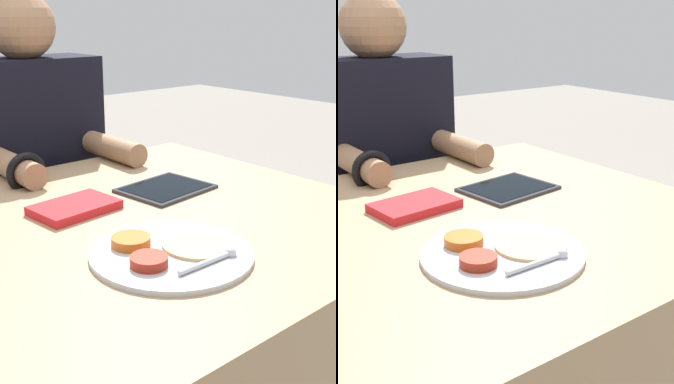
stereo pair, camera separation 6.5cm
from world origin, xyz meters
TOP-DOWN VIEW (x-y plane):
  - dining_table at (0.00, 0.00)m, footprint 1.16×0.98m
  - thali_tray at (-0.02, -0.20)m, footprint 0.31×0.31m
  - red_notebook at (-0.03, 0.12)m, footprint 0.20×0.14m
  - tablet_device at (0.23, 0.10)m, footprint 0.23×0.20m
  - person_diner at (0.14, 0.65)m, footprint 0.43×0.46m

SIDE VIEW (x-z plane):
  - dining_table at x=0.00m, z-range 0.00..0.77m
  - person_diner at x=0.14m, z-range -0.04..1.22m
  - tablet_device at x=0.23m, z-range 0.77..0.78m
  - thali_tray at x=-0.02m, z-range 0.76..0.79m
  - red_notebook at x=-0.03m, z-range 0.77..0.79m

